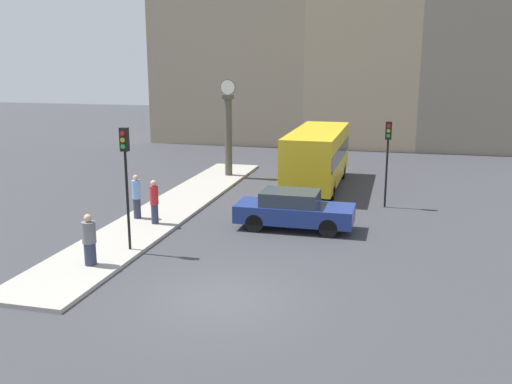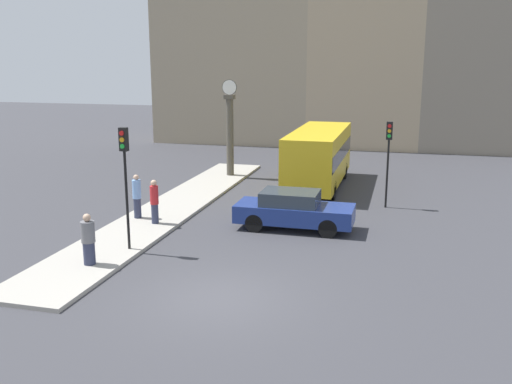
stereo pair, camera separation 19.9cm
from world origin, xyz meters
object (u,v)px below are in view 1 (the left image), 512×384
Objects in this scene: traffic_light_near at (126,164)px; pedestrian_red_top at (154,202)px; street_clock at (228,130)px; bus_distant at (317,155)px; pedestrian_grey_jacket at (89,240)px; sedan_car at (294,210)px; traffic_light_far at (388,146)px; pedestrian_blue_stripe at (137,197)px.

traffic_light_near is 3.67m from pedestrian_red_top.
bus_distant is at bearing -13.50° from street_clock.
pedestrian_red_top is at bearing 89.30° from pedestrian_grey_jacket.
sedan_car is 7.78m from pedestrian_grey_jacket.
sedan_car is 7.56m from bus_distant.
bus_distant is 1.54× the size of street_clock.
traffic_light_far reaches higher than pedestrian_grey_jacket.
pedestrian_grey_jacket is (0.94, -5.22, -0.09)m from pedestrian_blue_stripe.
bus_distant is 4.92m from traffic_light_far.
traffic_light_near is at bearing -88.08° from street_clock.
traffic_light_far is 10.12m from pedestrian_red_top.
sedan_car is 5.34m from pedestrian_red_top.
traffic_light_far is at bearing 45.61° from traffic_light_near.
pedestrian_grey_jacket is at bearing -132.86° from sedan_car.
sedan_car is 0.86× the size of street_clock.
traffic_light_near is at bearing 73.23° from pedestrian_grey_jacket.
bus_distant is 5.24m from street_clock.
traffic_light_far is (3.48, -3.31, 1.04)m from bus_distant.
sedan_car is 1.19× the size of traffic_light_far.
bus_distant is at bearing 59.46° from pedestrian_red_top.
pedestrian_grey_jacket is at bearing -130.88° from traffic_light_far.
street_clock reaches higher than bus_distant.
pedestrian_blue_stripe reaches higher than sedan_car.
pedestrian_grey_jacket is (-0.50, -1.65, -2.11)m from traffic_light_near.
traffic_light_far reaches higher than pedestrian_red_top.
traffic_light_near reaches higher than traffic_light_far.
street_clock is at bearing 91.92° from traffic_light_near.
traffic_light_far is 0.73× the size of street_clock.
pedestrian_blue_stripe is at bearing 100.23° from pedestrian_grey_jacket.
sedan_car is 0.56× the size of bus_distant.
traffic_light_near is 2.52× the size of pedestrian_grey_jacket.
sedan_car is 1.09× the size of traffic_light_near.
pedestrian_grey_jacket is at bearing -79.77° from pedestrian_blue_stripe.
sedan_car is at bearing 40.19° from traffic_light_near.
pedestrian_blue_stripe is at bearing -175.58° from sedan_car.
traffic_light_far is at bearing -27.99° from street_clock.
bus_distant is 9.92m from pedestrian_red_top.
pedestrian_red_top is (-5.24, -1.02, 0.25)m from sedan_car.
traffic_light_far is 10.73m from pedestrian_blue_stripe.
pedestrian_grey_jacket is at bearing -111.06° from bus_distant.
bus_distant is at bearing 68.34° from traffic_light_near.
street_clock is at bearing 120.96° from sedan_car.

